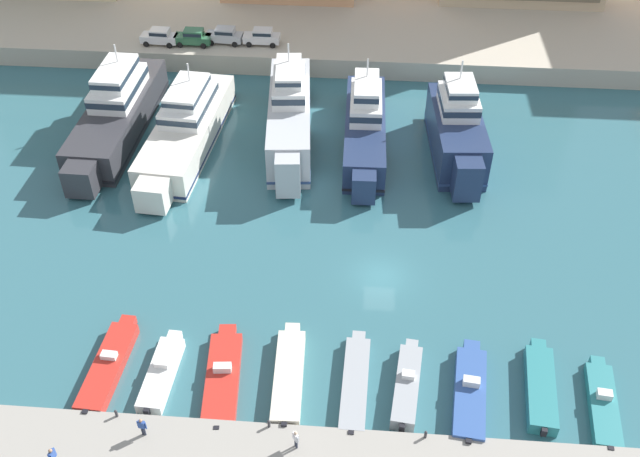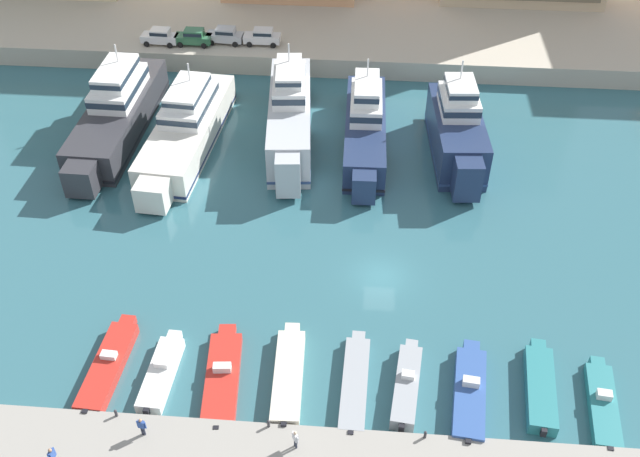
{
  "view_description": "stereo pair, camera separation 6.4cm",
  "coord_description": "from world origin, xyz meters",
  "px_view_note": "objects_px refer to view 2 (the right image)",
  "views": [
    {
      "loc": [
        -1.65,
        -39.9,
        39.39
      ],
      "look_at": [
        -4.99,
        2.49,
        2.5
      ],
      "focal_mm": 40.0,
      "sensor_mm": 36.0,
      "label": 1
    },
    {
      "loc": [
        -1.59,
        -39.9,
        39.39
      ],
      "look_at": [
        -4.99,
        2.49,
        2.5
      ],
      "focal_mm": 40.0,
      "sensor_mm": 36.0,
      "label": 2
    }
  ],
  "objects_px": {
    "yacht_navy_center": "(457,131)",
    "car_white_center_left": "(262,36)",
    "yacht_navy_center_left": "(365,125)",
    "car_green_left": "(194,37)",
    "motorboat_grey_center_right": "(407,385)",
    "pedestrian_mid_deck": "(295,438)",
    "pedestrian_far_side": "(142,426)",
    "motorboat_red_far_left": "(109,365)",
    "motorboat_white_left": "(162,372)",
    "car_silver_mid_left": "(225,35)",
    "yacht_ivory_left": "(187,127)",
    "motorboat_red_mid_left": "(222,377)",
    "yacht_silver_mid_left": "(290,115)",
    "motorboat_teal_far_right": "(603,404)",
    "motorboat_teal_right": "(540,387)",
    "motorboat_cream_center_left": "(288,375)",
    "motorboat_blue_mid_right": "(469,393)",
    "yacht_charcoal_far_left": "(117,111)",
    "motorboat_grey_center": "(355,383)",
    "car_white_far_left": "(160,36)",
    "pedestrian_near_edge": "(52,456)"
  },
  "relations": [
    {
      "from": "yacht_silver_mid_left",
      "to": "pedestrian_near_edge",
      "type": "bearing_deg",
      "value": -105.07
    },
    {
      "from": "motorboat_white_left",
      "to": "car_green_left",
      "type": "bearing_deg",
      "value": 99.1
    },
    {
      "from": "pedestrian_mid_deck",
      "to": "motorboat_red_far_left",
      "type": "bearing_deg",
      "value": 157.85
    },
    {
      "from": "motorboat_cream_center_left",
      "to": "motorboat_teal_right",
      "type": "height_order",
      "value": "motorboat_teal_right"
    },
    {
      "from": "yacht_charcoal_far_left",
      "to": "car_silver_mid_left",
      "type": "xyz_separation_m",
      "value": [
        7.98,
        15.52,
        0.92
      ]
    },
    {
      "from": "yacht_charcoal_far_left",
      "to": "car_silver_mid_left",
      "type": "bearing_deg",
      "value": 62.78
    },
    {
      "from": "motorboat_red_far_left",
      "to": "motorboat_teal_far_right",
      "type": "relative_size",
      "value": 1.14
    },
    {
      "from": "car_silver_mid_left",
      "to": "car_white_center_left",
      "type": "xyz_separation_m",
      "value": [
        4.26,
        0.02,
        0.0
      ]
    },
    {
      "from": "motorboat_grey_center",
      "to": "pedestrian_far_side",
      "type": "distance_m",
      "value": 13.97
    },
    {
      "from": "motorboat_red_far_left",
      "to": "pedestrian_far_side",
      "type": "bearing_deg",
      "value": -53.42
    },
    {
      "from": "car_green_left",
      "to": "motorboat_red_far_left",
      "type": "bearing_deg",
      "value": -85.68
    },
    {
      "from": "motorboat_white_left",
      "to": "motorboat_grey_center_right",
      "type": "relative_size",
      "value": 0.95
    },
    {
      "from": "yacht_navy_center_left",
      "to": "car_green_left",
      "type": "xyz_separation_m",
      "value": [
        -19.9,
        15.31,
        0.95
      ]
    },
    {
      "from": "motorboat_white_left",
      "to": "car_green_left",
      "type": "xyz_separation_m",
      "value": [
        -7.09,
        44.29,
        2.77
      ]
    },
    {
      "from": "motorboat_grey_center",
      "to": "car_white_far_left",
      "type": "xyz_separation_m",
      "value": [
        -23.99,
        43.97,
        2.8
      ]
    },
    {
      "from": "motorboat_white_left",
      "to": "pedestrian_mid_deck",
      "type": "distance_m",
      "value": 11.06
    },
    {
      "from": "yacht_charcoal_far_left",
      "to": "yacht_ivory_left",
      "type": "bearing_deg",
      "value": -14.27
    },
    {
      "from": "motorboat_grey_center_right",
      "to": "pedestrian_mid_deck",
      "type": "height_order",
      "value": "pedestrian_mid_deck"
    },
    {
      "from": "motorboat_grey_center",
      "to": "motorboat_blue_mid_right",
      "type": "bearing_deg",
      "value": -1.93
    },
    {
      "from": "yacht_silver_mid_left",
      "to": "motorboat_blue_mid_right",
      "type": "height_order",
      "value": "yacht_silver_mid_left"
    },
    {
      "from": "pedestrian_mid_deck",
      "to": "yacht_charcoal_far_left",
      "type": "bearing_deg",
      "value": 121.58
    },
    {
      "from": "yacht_charcoal_far_left",
      "to": "yacht_ivory_left",
      "type": "relative_size",
      "value": 1.02
    },
    {
      "from": "motorboat_teal_far_right",
      "to": "car_silver_mid_left",
      "type": "height_order",
      "value": "car_silver_mid_left"
    },
    {
      "from": "yacht_navy_center_left",
      "to": "motorboat_grey_center_right",
      "type": "height_order",
      "value": "yacht_navy_center_left"
    },
    {
      "from": "car_green_left",
      "to": "pedestrian_near_edge",
      "type": "distance_m",
      "value": 51.93
    },
    {
      "from": "motorboat_blue_mid_right",
      "to": "car_silver_mid_left",
      "type": "xyz_separation_m",
      "value": [
        -24.28,
        45.08,
        2.68
      ]
    },
    {
      "from": "yacht_ivory_left",
      "to": "motorboat_cream_center_left",
      "type": "distance_m",
      "value": 30.16
    },
    {
      "from": "yacht_navy_center",
      "to": "car_green_left",
      "type": "height_order",
      "value": "yacht_navy_center"
    },
    {
      "from": "yacht_navy_center",
      "to": "motorboat_white_left",
      "type": "xyz_separation_m",
      "value": [
        -21.4,
        -27.91,
        -2.3
      ]
    },
    {
      "from": "car_white_far_left",
      "to": "motorboat_teal_right",
      "type": "bearing_deg",
      "value": -50.12
    },
    {
      "from": "yacht_ivory_left",
      "to": "motorboat_red_mid_left",
      "type": "height_order",
      "value": "yacht_ivory_left"
    },
    {
      "from": "motorboat_blue_mid_right",
      "to": "pedestrian_mid_deck",
      "type": "height_order",
      "value": "pedestrian_mid_deck"
    },
    {
      "from": "yacht_navy_center",
      "to": "motorboat_grey_center",
      "type": "relative_size",
      "value": 1.78
    },
    {
      "from": "yacht_silver_mid_left",
      "to": "pedestrian_far_side",
      "type": "bearing_deg",
      "value": -98.74
    },
    {
      "from": "pedestrian_far_side",
      "to": "motorboat_red_far_left",
      "type": "bearing_deg",
      "value": 126.58
    },
    {
      "from": "car_white_far_left",
      "to": "yacht_silver_mid_left",
      "type": "bearing_deg",
      "value": -41.97
    },
    {
      "from": "yacht_navy_center_left",
      "to": "motorboat_grey_center",
      "type": "height_order",
      "value": "yacht_navy_center_left"
    },
    {
      "from": "motorboat_teal_right",
      "to": "motorboat_teal_far_right",
      "type": "xyz_separation_m",
      "value": [
        3.88,
        -0.96,
        -0.1
      ]
    },
    {
      "from": "yacht_navy_center",
      "to": "motorboat_grey_center_right",
      "type": "relative_size",
      "value": 2.08
    },
    {
      "from": "yacht_silver_mid_left",
      "to": "motorboat_teal_far_right",
      "type": "height_order",
      "value": "yacht_silver_mid_left"
    },
    {
      "from": "motorboat_grey_center_right",
      "to": "motorboat_teal_right",
      "type": "distance_m",
      "value": 8.84
    },
    {
      "from": "motorboat_red_far_left",
      "to": "car_silver_mid_left",
      "type": "relative_size",
      "value": 2.03
    },
    {
      "from": "car_silver_mid_left",
      "to": "yacht_ivory_left",
      "type": "bearing_deg",
      "value": -92.2
    },
    {
      "from": "yacht_navy_center",
      "to": "car_white_center_left",
      "type": "bearing_deg",
      "value": 140.49
    },
    {
      "from": "motorboat_cream_center_left",
      "to": "motorboat_blue_mid_right",
      "type": "xyz_separation_m",
      "value": [
        12.06,
        -0.48,
        0.04
      ]
    },
    {
      "from": "car_white_far_left",
      "to": "car_silver_mid_left",
      "type": "relative_size",
      "value": 1.0
    },
    {
      "from": "yacht_ivory_left",
      "to": "motorboat_grey_center_right",
      "type": "distance_m",
      "value": 34.48
    },
    {
      "from": "yacht_silver_mid_left",
      "to": "car_green_left",
      "type": "xyz_separation_m",
      "value": [
        -12.59,
        14.89,
        0.44
      ]
    },
    {
      "from": "motorboat_cream_center_left",
      "to": "car_white_far_left",
      "type": "height_order",
      "value": "car_white_far_left"
    },
    {
      "from": "motorboat_white_left",
      "to": "motorboat_blue_mid_right",
      "type": "relative_size",
      "value": 0.83
    }
  ]
}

